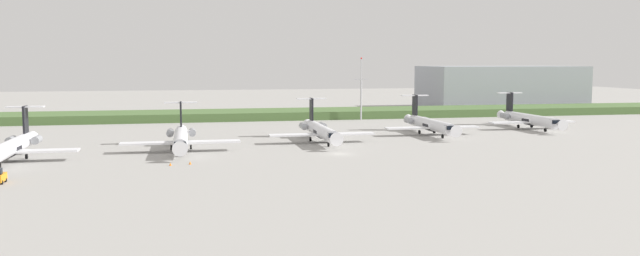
# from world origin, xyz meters

# --- Properties ---
(ground_plane) EXTENTS (500.00, 500.00, 0.00)m
(ground_plane) POSITION_xyz_m (0.00, 30.00, 0.00)
(ground_plane) COLOR #9E9B96
(grass_berm) EXTENTS (320.00, 20.00, 2.42)m
(grass_berm) POSITION_xyz_m (0.00, 78.71, 1.21)
(grass_berm) COLOR #4C6B38
(grass_berm) RESTS_ON ground
(regional_jet_nearest) EXTENTS (22.81, 31.00, 9.00)m
(regional_jet_nearest) POSITION_xyz_m (-58.58, 3.37, 2.54)
(regional_jet_nearest) COLOR white
(regional_jet_nearest) RESTS_ON ground
(regional_jet_second) EXTENTS (22.81, 31.00, 9.00)m
(regional_jet_second) POSITION_xyz_m (-29.58, 10.48, 2.54)
(regional_jet_second) COLOR white
(regional_jet_second) RESTS_ON ground
(regional_jet_third) EXTENTS (22.81, 31.00, 9.00)m
(regional_jet_third) POSITION_xyz_m (0.01, 18.37, 2.54)
(regional_jet_third) COLOR white
(regional_jet_third) RESTS_ON ground
(regional_jet_fourth) EXTENTS (22.81, 31.00, 9.00)m
(regional_jet_fourth) POSITION_xyz_m (28.54, 27.12, 2.54)
(regional_jet_fourth) COLOR white
(regional_jet_fourth) RESTS_ON ground
(regional_jet_fifth) EXTENTS (22.81, 31.00, 9.00)m
(regional_jet_fifth) POSITION_xyz_m (58.84, 34.74, 2.54)
(regional_jet_fifth) COLOR white
(regional_jet_fifth) RESTS_ON ground
(antenna_mast) EXTENTS (4.40, 0.50, 18.59)m
(antenna_mast) POSITION_xyz_m (22.46, 67.14, 7.79)
(antenna_mast) COLOR #B2B2B7
(antenna_mast) RESTS_ON ground
(distant_hangar) EXTENTS (57.94, 29.97, 15.61)m
(distant_hangar) POSITION_xyz_m (88.60, 108.47, 7.81)
(distant_hangar) COLOR #9EA3AD
(distant_hangar) RESTS_ON ground
(safety_cone_front_marker) EXTENTS (0.44, 0.44, 0.55)m
(safety_cone_front_marker) POSITION_xyz_m (-31.17, -7.74, 0.28)
(safety_cone_front_marker) COLOR orange
(safety_cone_front_marker) RESTS_ON ground
(safety_cone_mid_marker) EXTENTS (0.44, 0.44, 0.55)m
(safety_cone_mid_marker) POSITION_xyz_m (-27.92, -7.05, 0.28)
(safety_cone_mid_marker) COLOR orange
(safety_cone_mid_marker) RESTS_ON ground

